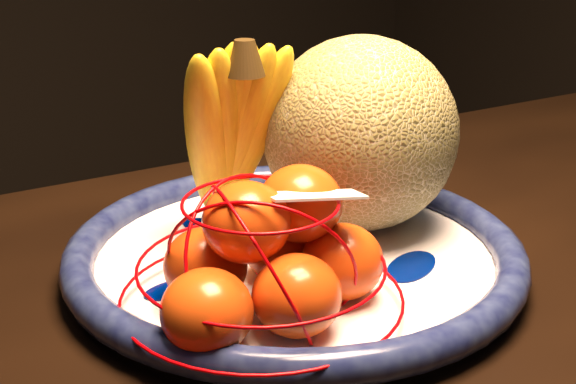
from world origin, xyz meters
TOP-DOWN VIEW (x-y plane):
  - dining_table at (0.03, -0.04)m, footprint 1.47×0.95m
  - fruit_bowl at (-0.08, 0.07)m, footprint 0.40×0.40m
  - cantaloupe at (0.00, 0.09)m, footprint 0.18×0.18m
  - banana_bunch at (-0.10, 0.15)m, footprint 0.13×0.12m
  - mandarin_bag at (-0.15, 0.01)m, footprint 0.23×0.23m
  - price_tag at (-0.13, -0.02)m, footprint 0.08×0.04m

SIDE VIEW (x-z plane):
  - dining_table at x=0.03m, z-range 0.28..0.99m
  - fruit_bowl at x=-0.08m, z-range 0.71..0.74m
  - mandarin_bag at x=-0.15m, z-range 0.70..0.83m
  - cantaloupe at x=0.00m, z-range 0.72..0.90m
  - price_tag at x=-0.13m, z-range 0.81..0.82m
  - banana_bunch at x=-0.10m, z-range 0.72..0.92m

